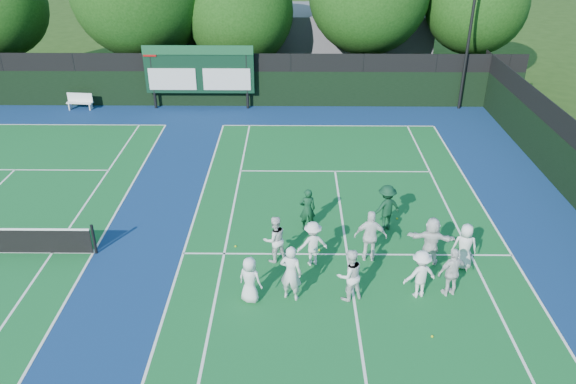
{
  "coord_description": "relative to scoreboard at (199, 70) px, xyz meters",
  "views": [
    {
      "loc": [
        -1.81,
        -14.6,
        10.57
      ],
      "look_at": [
        -2.0,
        3.0,
        1.3
      ],
      "focal_mm": 35.0,
      "sensor_mm": 36.0,
      "label": 1
    }
  ],
  "objects": [
    {
      "name": "ground",
      "position": [
        7.01,
        -15.59,
        -2.19
      ],
      "size": [
        120.0,
        120.0,
        0.0
      ],
      "primitive_type": "plane",
      "color": "#1F3A0F",
      "rests_on": "ground"
    },
    {
      "name": "court_apron",
      "position": [
        1.01,
        -14.59,
        -2.19
      ],
      "size": [
        34.0,
        32.0,
        0.01
      ],
      "primitive_type": "cube",
      "color": "navy",
      "rests_on": "ground"
    },
    {
      "name": "near_court",
      "position": [
        7.01,
        -14.59,
        -2.18
      ],
      "size": [
        11.05,
        23.85,
        0.01
      ],
      "color": "#125A27",
      "rests_on": "ground"
    },
    {
      "name": "back_fence",
      "position": [
        1.01,
        0.41,
        -0.83
      ],
      "size": [
        34.0,
        0.08,
        3.0
      ],
      "color": "black",
      "rests_on": "ground"
    },
    {
      "name": "scoreboard",
      "position": [
        0.0,
        0.0,
        0.0
      ],
      "size": [
        6.0,
        0.21,
        3.55
      ],
      "color": "black",
      "rests_on": "ground"
    },
    {
      "name": "clubhouse",
      "position": [
        5.01,
        8.41,
        -0.19
      ],
      "size": [
        18.0,
        6.0,
        4.0
      ],
      "primitive_type": "cube",
      "color": "#5D5D62",
      "rests_on": "ground"
    },
    {
      "name": "bench",
      "position": [
        -6.75,
        -0.22,
        -1.7
      ],
      "size": [
        1.47,
        0.52,
        0.91
      ],
      "color": "white",
      "rests_on": "ground"
    },
    {
      "name": "tree_a",
      "position": [
        -12.19,
        3.99,
        2.48
      ],
      "size": [
        5.83,
        5.83,
        7.74
      ],
      "color": "black",
      "rests_on": "ground"
    },
    {
      "name": "tree_c",
      "position": [
        2.11,
        3.99,
        2.22
      ],
      "size": [
        6.38,
        6.38,
        7.77
      ],
      "color": "black",
      "rests_on": "ground"
    },
    {
      "name": "tree_e",
      "position": [
        15.97,
        3.99,
        2.76
      ],
      "size": [
        5.94,
        5.94,
        8.08
      ],
      "color": "black",
      "rests_on": "ground"
    },
    {
      "name": "tennis_ball_0",
      "position": [
        6.09,
        -14.37,
        -2.16
      ],
      "size": [
        0.07,
        0.07,
        0.07
      ],
      "primitive_type": "sphere",
      "color": "#BDCA17",
      "rests_on": "ground"
    },
    {
      "name": "tennis_ball_2",
      "position": [
        8.98,
        -18.54,
        -2.16
      ],
      "size": [
        0.07,
        0.07,
        0.07
      ],
      "primitive_type": "sphere",
      "color": "#BDCA17",
      "rests_on": "ground"
    },
    {
      "name": "tennis_ball_3",
      "position": [
        3.24,
        -14.17,
        -2.16
      ],
      "size": [
        0.07,
        0.07,
        0.07
      ],
      "primitive_type": "sphere",
      "color": "#BDCA17",
      "rests_on": "ground"
    },
    {
      "name": "tennis_ball_4",
      "position": [
        9.05,
        -12.25,
        -2.16
      ],
      "size": [
        0.07,
        0.07,
        0.07
      ],
      "primitive_type": "sphere",
      "color": "#BDCA17",
      "rests_on": "ground"
    },
    {
      "name": "tennis_ball_5",
      "position": [
        10.53,
        -15.35,
        -2.16
      ],
      "size": [
        0.07,
        0.07,
        0.07
      ],
      "primitive_type": "sphere",
      "color": "#BDCA17",
      "rests_on": "ground"
    },
    {
      "name": "player_front_0",
      "position": [
        3.95,
        -17.0,
        -1.45
      ],
      "size": [
        0.85,
        0.73,
        1.48
      ],
      "primitive_type": "imported",
      "rotation": [
        0.0,
        0.0,
        2.71
      ],
      "color": "silver",
      "rests_on": "ground"
    },
    {
      "name": "player_front_1",
      "position": [
        5.14,
        -16.89,
        -1.29
      ],
      "size": [
        0.76,
        0.62,
        1.81
      ],
      "primitive_type": "imported",
      "rotation": [
        0.0,
        0.0,
        2.82
      ],
      "color": "silver",
      "rests_on": "ground"
    },
    {
      "name": "player_front_2",
      "position": [
        6.85,
        -16.87,
        -1.35
      ],
      "size": [
        0.99,
        0.89,
        1.67
      ],
      "primitive_type": "imported",
      "rotation": [
        0.0,
        0.0,
        3.52
      ],
      "color": "white",
      "rests_on": "ground"
    },
    {
      "name": "player_front_3",
      "position": [
        8.94,
        -16.73,
        -1.41
      ],
      "size": [
        1.12,
        0.83,
        1.55
      ],
      "primitive_type": "imported",
      "rotation": [
        0.0,
        0.0,
        3.42
      ],
      "color": "white",
      "rests_on": "ground"
    },
    {
      "name": "player_front_4",
      "position": [
        9.89,
        -16.66,
        -1.39
      ],
      "size": [
        1.02,
        0.65,
        1.61
      ],
      "primitive_type": "imported",
      "rotation": [
        0.0,
        0.0,
        3.43
      ],
      "color": "silver",
      "rests_on": "ground"
    },
    {
      "name": "player_back_0",
      "position": [
        4.61,
        -14.93,
        -1.38
      ],
      "size": [
        0.97,
        0.89,
        1.62
      ],
      "primitive_type": "imported",
      "rotation": [
        0.0,
        0.0,
        3.57
      ],
      "color": "silver",
      "rests_on": "ground"
    },
    {
      "name": "player_back_1",
      "position": [
        5.83,
        -15.12,
        -1.42
      ],
      "size": [
        1.11,
        0.81,
        1.55
      ],
      "primitive_type": "imported",
      "rotation": [
        0.0,
        0.0,
        3.4
      ],
      "color": "silver",
      "rests_on": "ground"
    },
    {
      "name": "player_back_2",
      "position": [
        7.7,
        -14.86,
        -1.29
      ],
      "size": [
        1.09,
        0.51,
        1.8
      ],
      "primitive_type": "imported",
      "rotation": [
        0.0,
        0.0,
        3.07
      ],
      "color": "white",
      "rests_on": "ground"
    },
    {
      "name": "player_back_3",
      "position": [
        9.62,
        -14.99,
        -1.36
      ],
      "size": [
        1.6,
        0.75,
        1.66
      ],
      "primitive_type": "imported",
      "rotation": [
        0.0,
        0.0,
        2.97
      ],
      "color": "white",
      "rests_on": "ground"
    },
    {
      "name": "player_back_4",
      "position": [
        10.64,
        -15.23,
        -1.41
      ],
      "size": [
        0.83,
        0.61,
        1.57
      ],
      "primitive_type": "imported",
      "rotation": [
        0.0,
        0.0,
        2.98
      ],
      "color": "white",
      "rests_on": "ground"
    },
    {
      "name": "coach_left",
      "position": [
        5.7,
        -12.92,
        -1.4
      ],
      "size": [
        0.62,
        0.45,
        1.58
      ],
      "primitive_type": "imported",
      "rotation": [
        0.0,
        0.0,
        3.28
      ],
      "color": "#0F3920",
      "rests_on": "ground"
    },
    {
      "name": "coach_right",
      "position": [
        8.48,
        -12.92,
        -1.32
      ],
      "size": [
        1.28,
        1.05,
        1.73
      ],
      "primitive_type": "imported",
      "rotation": [
        0.0,
        0.0,
        3.56
      ],
      "color": "#0E331E",
      "rests_on": "ground"
    }
  ]
}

